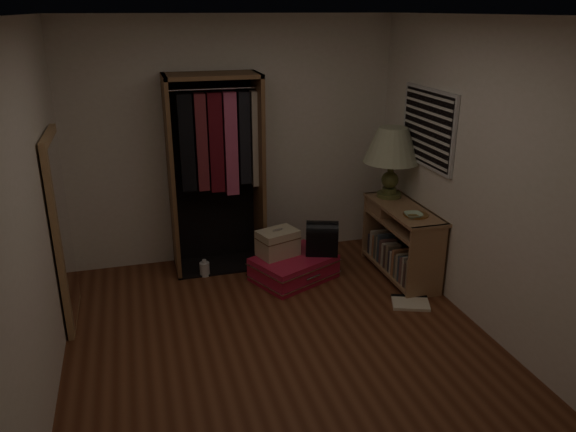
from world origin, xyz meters
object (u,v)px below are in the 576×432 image
at_px(floor_mirror, 62,231).
at_px(pink_suitcase, 294,268).
at_px(train_case, 278,243).
at_px(white_jug, 205,269).
at_px(open_wardrobe, 217,158).
at_px(table_lamp, 392,147).
at_px(black_bag, 322,237).
at_px(console_bookshelf, 400,238).

xyz_separation_m(floor_mirror, pink_suitcase, (2.14, 0.21, -0.73)).
relative_size(train_case, white_jug, 2.57).
bearing_deg(pink_suitcase, floor_mirror, 160.61).
bearing_deg(pink_suitcase, train_case, 123.98).
height_order(open_wardrobe, floor_mirror, open_wardrobe).
bearing_deg(table_lamp, white_jug, 175.15).
distance_m(black_bag, table_lamp, 1.19).
xyz_separation_m(console_bookshelf, floor_mirror, (-3.24, -0.04, 0.46)).
bearing_deg(black_bag, table_lamp, 29.72).
bearing_deg(open_wardrobe, floor_mirror, -152.46).
distance_m(floor_mirror, train_case, 2.07).
xyz_separation_m(pink_suitcase, black_bag, (0.31, 0.01, 0.31)).
bearing_deg(black_bag, white_jug, -175.61).
xyz_separation_m(train_case, white_jug, (-0.73, 0.23, -0.31)).
xyz_separation_m(black_bag, table_lamp, (0.80, 0.15, 0.87)).
xyz_separation_m(black_bag, white_jug, (-1.19, 0.32, -0.35)).
bearing_deg(white_jug, black_bag, -14.89).
bearing_deg(train_case, black_bag, -28.68).
xyz_separation_m(console_bookshelf, train_case, (-1.25, 0.25, -0.01)).
bearing_deg(black_bag, floor_mirror, -155.71).
relative_size(console_bookshelf, black_bag, 2.95).
height_order(open_wardrobe, pink_suitcase, open_wardrobe).
height_order(pink_suitcase, white_jug, pink_suitcase).
relative_size(floor_mirror, pink_suitcase, 1.73).
relative_size(console_bookshelf, pink_suitcase, 1.14).
bearing_deg(console_bookshelf, train_case, 168.56).
height_order(black_bag, white_jug, black_bag).
xyz_separation_m(open_wardrobe, floor_mirror, (-1.48, -0.77, -0.35)).
bearing_deg(white_jug, train_case, -17.71).
distance_m(console_bookshelf, pink_suitcase, 1.14).
distance_m(open_wardrobe, floor_mirror, 1.70).
bearing_deg(train_case, white_jug, 143.78).
bearing_deg(table_lamp, floor_mirror, -173.64).
bearing_deg(table_lamp, open_wardrobe, 166.95).
bearing_deg(table_lamp, black_bag, -169.57).
bearing_deg(white_jug, console_bookshelf, -13.81).
bearing_deg(table_lamp, pink_suitcase, -172.04).
bearing_deg(white_jug, open_wardrobe, 47.48).
distance_m(console_bookshelf, white_jug, 2.06).
relative_size(open_wardrobe, train_case, 4.38).
bearing_deg(floor_mirror, black_bag, 5.01).
relative_size(open_wardrobe, floor_mirror, 1.21).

